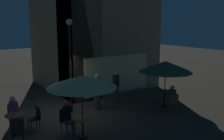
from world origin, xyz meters
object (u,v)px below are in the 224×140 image
Objects in this scene: street_lamp_near_corner at (70,53)px; cafe_chair_1 at (173,101)px; cafe_chair_0 at (65,118)px; patron_seated_2 at (14,111)px; cafe_table_1 at (164,95)px; cafe_chair_2 at (17,128)px; cafe_table_2 at (15,120)px; cafe_chair_4 at (14,113)px; cafe_table_0 at (83,123)px; patron_standing_4 at (116,87)px; patron_standing_3 at (97,92)px; cafe_chair_3 at (36,116)px; patron_seated_0 at (68,115)px; patio_umbrella_1 at (166,66)px; patio_umbrella_0 at (82,82)px; patron_seated_1 at (172,97)px.

street_lamp_near_corner reaches higher than cafe_chair_1.
patron_seated_2 is (-1.45, 1.58, 0.16)m from cafe_chair_0.
cafe_table_1 is 7.10m from cafe_chair_2.
cafe_chair_4 is (0.15, 0.78, -0.01)m from cafe_table_2.
cafe_chair_1 is at bearing -35.81° from street_lamp_near_corner.
cafe_table_0 is 0.97× the size of cafe_table_1.
patron_standing_4 reaches higher than cafe_table_0.
patron_standing_3 is (2.11, 2.30, 0.32)m from cafe_table_0.
patron_standing_3 is at bearing -170.57° from cafe_chair_3.
cafe_chair_4 is 0.55× the size of patron_standing_4.
cafe_chair_0 is 0.21m from patron_seated_0.
street_lamp_near_corner is 5.23m from cafe_chair_1.
patron_seated_2 is (-6.80, 1.65, 0.15)m from cafe_table_1.
cafe_table_2 is 0.60× the size of patron_seated_2.
patron_standing_4 reaches higher than cafe_table_1.
patio_umbrella_1 is at bearing 66.99° from patron_seated_0.
cafe_table_2 is 0.83× the size of cafe_chair_0.
cafe_table_0 is 4.15m from patron_standing_4.
cafe_table_1 is 0.61× the size of patron_seated_0.
street_lamp_near_corner reaches higher than patio_umbrella_0.
cafe_chair_0 is 1.24m from cafe_chair_3.
cafe_table_0 is 0.31× the size of patio_umbrella_0.
patron_seated_2 is (0.12, 0.64, 0.16)m from cafe_table_2.
cafe_table_2 is 0.67m from patron_seated_2.
patron_standing_3 is at bearing -17.21° from street_lamp_near_corner.
patron_seated_0 is at bearing -85.04° from cafe_chair_2.
patron_seated_1 is at bearing 0.00° from cafe_chair_1.
street_lamp_near_corner is 2.51× the size of patron_standing_4.
patio_umbrella_0 is (-0.00, 0.00, 1.55)m from cafe_table_0.
patron_standing_4 is (5.24, 0.76, 0.29)m from cafe_table_2.
patron_seated_2 is at bearing 127.34° from patio_umbrella_0.
patron_standing_4 is (-1.69, 1.77, 0.28)m from cafe_table_1.
patio_umbrella_0 is 3.35m from patron_standing_3.
cafe_table_0 is 0.81× the size of cafe_chair_4.
cafe_chair_4 is (-2.67, -0.19, -2.24)m from street_lamp_near_corner.
cafe_table_0 is (-0.92, -2.67, -2.24)m from street_lamp_near_corner.
cafe_chair_4 is at bearing -51.69° from cafe_chair_3.
cafe_chair_2 reaches higher than cafe_chair_1.
patron_seated_1 is (4.79, 0.04, -1.39)m from patio_umbrella_0.
patron_seated_0 is (-1.19, -2.04, -2.07)m from street_lamp_near_corner.
cafe_chair_1 is 0.91× the size of cafe_chair_2.
patron_standing_3 is (-2.64, 2.39, 0.34)m from cafe_chair_1.
patio_umbrella_1 reaches higher than patron_seated_2.
street_lamp_near_corner is 3.49m from cafe_chair_4.
patio_umbrella_0 is at bearing -41.67° from cafe_table_2.
street_lamp_near_corner is 3.72m from cafe_table_2.
cafe_table_2 is 0.30× the size of patio_umbrella_1.
cafe_table_0 is at bearing 36.61° from patron_standing_4.
patron_seated_2 is at bearing -162.27° from patron_seated_0.
patron_seated_1 is 0.73× the size of patron_standing_4.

